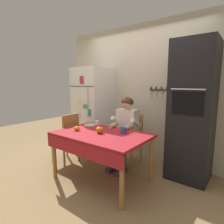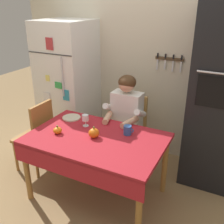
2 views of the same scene
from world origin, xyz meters
TOP-DOWN VIEW (x-y plane):
  - ground_plane at (0.00, 0.00)m, footprint 10.00×10.00m
  - back_wall_assembly at (0.05, 1.35)m, footprint 3.70×0.13m
  - refrigerator at (-0.95, 0.96)m, footprint 0.68×0.71m
  - wall_oven at (1.05, 1.00)m, footprint 0.60×0.64m
  - dining_table at (0.00, 0.08)m, footprint 1.40×0.90m
  - chair_behind_person at (0.05, 0.87)m, footprint 0.40×0.40m
  - seated_person at (0.05, 0.68)m, footprint 0.47×0.55m
  - chair_left_side at (-0.90, 0.20)m, footprint 0.40×0.40m
  - coffee_mug at (0.26, 0.30)m, footprint 0.11×0.08m
  - wine_glass at (-0.23, 0.27)m, footprint 0.08×0.08m
  - pumpkin_large at (-0.02, 0.09)m, footprint 0.11×0.11m
  - pumpkin_medium at (-0.40, -0.01)m, footprint 0.09×0.09m
  - serving_tray at (-0.49, 0.37)m, footprint 0.22×0.22m

SIDE VIEW (x-z plane):
  - ground_plane at x=0.00m, z-range 0.00..0.00m
  - chair_behind_person at x=0.05m, z-range 0.05..0.98m
  - chair_left_side at x=-0.90m, z-range 0.05..0.98m
  - dining_table at x=0.00m, z-range 0.29..1.03m
  - seated_person at x=0.05m, z-range 0.11..1.36m
  - serving_tray at x=-0.49m, z-range 0.74..0.76m
  - pumpkin_medium at x=-0.40m, z-range 0.73..0.82m
  - pumpkin_large at x=-0.02m, z-range 0.73..0.85m
  - coffee_mug at x=0.26m, z-range 0.74..0.84m
  - wine_glass at x=-0.23m, z-range 0.77..0.90m
  - refrigerator at x=-0.95m, z-range 0.00..1.80m
  - wall_oven at x=1.05m, z-range 0.00..2.10m
  - back_wall_assembly at x=0.05m, z-range 0.00..2.60m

